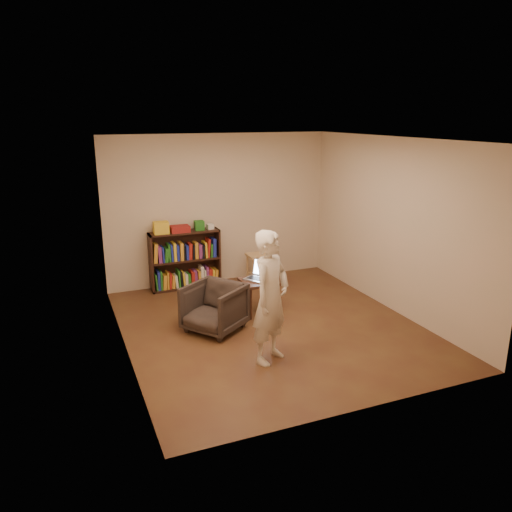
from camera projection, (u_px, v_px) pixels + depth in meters
name	position (u px, v px, depth m)	size (l,w,h in m)	color
floor	(270.00, 326.00, 7.10)	(4.50, 4.50, 0.00)	#472216
ceiling	(272.00, 139.00, 6.38)	(4.50, 4.50, 0.00)	white
wall_back	(219.00, 209.00, 8.74)	(4.00, 4.00, 0.00)	#C5B595
wall_left	(120.00, 253.00, 6.01)	(4.50, 4.50, 0.00)	#C5B595
wall_right	(393.00, 226.00, 7.47)	(4.50, 4.50, 0.00)	#C5B595
bookshelf	(185.00, 263.00, 8.59)	(1.20, 0.30, 1.00)	black
box_yellow	(161.00, 228.00, 8.23)	(0.24, 0.18, 0.20)	yellow
red_cloth	(180.00, 229.00, 8.36)	(0.32, 0.23, 0.11)	maroon
box_green	(199.00, 225.00, 8.50)	(0.16, 0.16, 0.16)	#236A1C
box_white	(210.00, 227.00, 8.58)	(0.11, 0.11, 0.09)	silver
stool	(257.00, 260.00, 8.87)	(0.35, 0.35, 0.51)	tan
armchair	(214.00, 308.00, 6.88)	(0.71, 0.73, 0.67)	#302820
side_table	(259.00, 286.00, 7.49)	(0.50, 0.50, 0.51)	black
laptop	(260.00, 275.00, 7.51)	(0.47, 0.48, 0.28)	silver
person	(271.00, 297.00, 5.92)	(0.59, 0.39, 1.63)	beige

